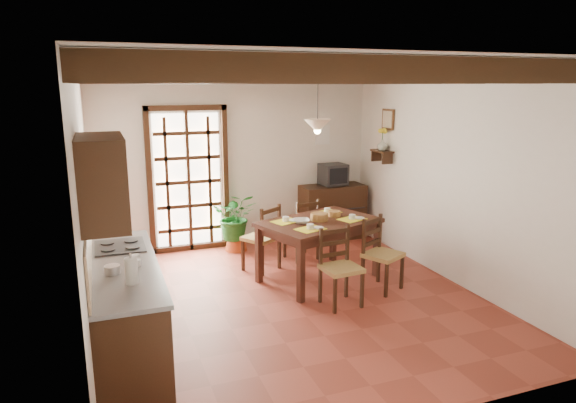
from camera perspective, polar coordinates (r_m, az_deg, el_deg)
name	(u,v)px	position (r m, az deg, el deg)	size (l,w,h in m)	color
ground_plane	(292,300)	(6.40, 0.42, -10.91)	(5.00, 5.00, 0.00)	maroon
room_shell	(292,153)	(5.91, 0.45, 5.42)	(4.52, 5.02, 2.81)	silver
ceiling_beams	(292,75)	(5.86, 0.46, 13.92)	(4.50, 4.34, 0.20)	black
french_door	(188,177)	(8.15, -11.03, 2.69)	(1.26, 0.11, 2.32)	white
kitchen_counter	(126,307)	(5.31, -17.61, -11.15)	(0.64, 2.25, 1.38)	black
upper_cabinet	(102,181)	(4.24, -19.94, 2.15)	(0.35, 0.80, 0.70)	black
range_hood	(104,171)	(5.49, -19.80, 3.23)	(0.38, 0.60, 0.54)	white
counter_items	(121,257)	(5.23, -18.02, -5.88)	(0.50, 1.43, 0.25)	black
dining_table	(319,228)	(6.85, 3.48, -2.97)	(1.75, 1.42, 0.82)	#3B1C13
chair_near_left	(340,281)	(6.21, 5.84, -8.83)	(0.46, 0.45, 0.93)	#A48546
chair_near_right	(381,267)	(6.74, 10.35, -7.20)	(0.57, 0.57, 0.94)	#A48546
chair_far_left	(262,250)	(7.31, -2.91, -5.36)	(0.60, 0.59, 0.95)	#A48546
chair_far_right	(302,240)	(7.76, 1.53, -4.30)	(0.51, 0.49, 0.93)	#A48546
table_setting	(319,213)	(6.79, 3.50, -1.27)	(1.10, 0.74, 0.10)	yellow
table_bowl	(301,221)	(6.68, 1.49, -2.19)	(0.22, 0.22, 0.05)	white
sideboard	(332,212)	(8.79, 4.95, -1.15)	(1.08, 0.49, 0.92)	black
crt_tv	(333,174)	(8.65, 5.05, 3.02)	(0.43, 0.41, 0.35)	black
fuse_box	(323,135)	(8.77, 3.87, 7.39)	(0.25, 0.03, 0.32)	white
plant_pot	(236,243)	(8.24, -5.79, -4.66)	(0.35, 0.35, 0.22)	#973816
potted_plant	(235,216)	(8.12, -5.86, -1.56)	(1.77, 1.52, 1.97)	#144C19
wall_shelf	(382,154)	(8.31, 10.39, 5.25)	(0.20, 0.42, 0.20)	black
shelf_vase	(382,145)	(8.30, 10.43, 6.20)	(0.15, 0.15, 0.15)	#B2BFB2
shelf_flowers	(383,132)	(8.28, 10.49, 7.63)	(0.14, 0.14, 0.36)	yellow
framed_picture	(388,119)	(8.30, 11.04, 8.95)	(0.03, 0.32, 0.32)	brown
pendant_lamp	(317,125)	(6.70, 3.29, 8.53)	(0.36, 0.36, 0.84)	black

